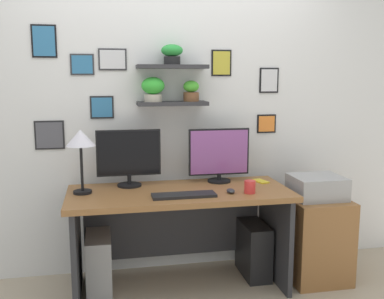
# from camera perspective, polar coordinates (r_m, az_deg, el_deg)

# --- Properties ---
(ground_plane) EXTENTS (8.00, 8.00, 0.00)m
(ground_plane) POSITION_cam_1_polar(r_m,az_deg,el_deg) (3.49, -1.51, -17.29)
(ground_plane) COLOR tan
(back_wall_assembly) EXTENTS (4.40, 0.24, 2.70)m
(back_wall_assembly) POSITION_cam_1_polar(r_m,az_deg,el_deg) (3.56, -2.88, 5.99)
(back_wall_assembly) COLOR silver
(back_wall_assembly) RESTS_ON ground
(desk) EXTENTS (1.60, 0.68, 0.75)m
(desk) POSITION_cam_1_polar(r_m,az_deg,el_deg) (3.34, -1.72, -8.57)
(desk) COLOR brown
(desk) RESTS_ON ground
(monitor_left) EXTENTS (0.48, 0.18, 0.43)m
(monitor_left) POSITION_cam_1_polar(r_m,az_deg,el_deg) (3.35, -8.10, -0.88)
(monitor_left) COLOR black
(monitor_left) RESTS_ON desk
(monitor_right) EXTENTS (0.48, 0.18, 0.42)m
(monitor_right) POSITION_cam_1_polar(r_m,az_deg,el_deg) (3.46, 3.48, -0.69)
(monitor_right) COLOR black
(monitor_right) RESTS_ON desk
(keyboard) EXTENTS (0.44, 0.14, 0.02)m
(keyboard) POSITION_cam_1_polar(r_m,az_deg,el_deg) (3.07, -1.01, -5.87)
(keyboard) COLOR black
(keyboard) RESTS_ON desk
(computer_mouse) EXTENTS (0.06, 0.09, 0.03)m
(computer_mouse) POSITION_cam_1_polar(r_m,az_deg,el_deg) (3.17, 4.99, -5.30)
(computer_mouse) COLOR #2D2D33
(computer_mouse) RESTS_ON desk
(desk_lamp) EXTENTS (0.20, 0.20, 0.45)m
(desk_lamp) POSITION_cam_1_polar(r_m,az_deg,el_deg) (3.18, -14.08, 0.93)
(desk_lamp) COLOR black
(desk_lamp) RESTS_ON desk
(cell_phone) EXTENTS (0.10, 0.15, 0.01)m
(cell_phone) POSITION_cam_1_polar(r_m,az_deg,el_deg) (3.53, 8.80, -4.03)
(cell_phone) COLOR yellow
(cell_phone) RESTS_ON desk
(coffee_mug) EXTENTS (0.08, 0.08, 0.09)m
(coffee_mug) POSITION_cam_1_polar(r_m,az_deg,el_deg) (3.18, 7.42, -4.77)
(coffee_mug) COLOR red
(coffee_mug) RESTS_ON desk
(drawer_cabinet) EXTENTS (0.44, 0.50, 0.64)m
(drawer_cabinet) POSITION_cam_1_polar(r_m,az_deg,el_deg) (3.66, 15.42, -10.85)
(drawer_cabinet) COLOR brown
(drawer_cabinet) RESTS_ON ground
(printer) EXTENTS (0.38, 0.34, 0.17)m
(printer) POSITION_cam_1_polar(r_m,az_deg,el_deg) (3.55, 15.71, -4.65)
(printer) COLOR #9E9EA3
(printer) RESTS_ON drawer_cabinet
(computer_tower_left) EXTENTS (0.18, 0.40, 0.42)m
(computer_tower_left) POSITION_cam_1_polar(r_m,az_deg,el_deg) (3.45, -11.83, -14.01)
(computer_tower_left) COLOR #99999E
(computer_tower_left) RESTS_ON ground
(computer_tower_right) EXTENTS (0.18, 0.40, 0.43)m
(computer_tower_right) POSITION_cam_1_polar(r_m,az_deg,el_deg) (3.65, 7.86, -12.52)
(computer_tower_right) COLOR black
(computer_tower_right) RESTS_ON ground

